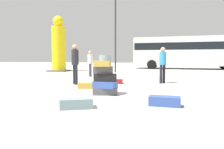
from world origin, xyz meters
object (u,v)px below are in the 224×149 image
person_bearded_onlooker (90,61)px  lamp_post (115,14)px  suitcase_navy_foreground_near (164,101)px  yellow_dummy_statue (59,47)px  person_tourist_with_camera (163,62)px  suitcase_tower (105,78)px  suitcase_slate_foreground_far (76,103)px  person_passerby_in_red (75,61)px  suitcase_tan_behind_tower (89,86)px  suitcase_maroon_upright_blue (116,81)px  parked_bus (188,51)px

person_bearded_onlooker → lamp_post: size_ratio=0.22×
suitcase_navy_foreground_near → person_bearded_onlooker: size_ratio=0.47×
lamp_post → yellow_dummy_statue: bearing=178.0°
person_tourist_with_camera → suitcase_tower: bearing=9.2°
person_bearded_onlooker → person_tourist_with_camera: person_tourist_with_camera is taller
person_tourist_with_camera → lamp_post: bearing=-113.6°
suitcase_tower → person_tourist_with_camera: person_tourist_with_camera is taller
suitcase_navy_foreground_near → lamp_post: lamp_post is taller
suitcase_tower → yellow_dummy_statue: size_ratio=0.27×
suitcase_slate_foreground_far → lamp_post: (-1.32, 11.51, 4.35)m
person_tourist_with_camera → yellow_dummy_statue: (-8.22, 6.55, 1.08)m
suitcase_navy_foreground_near → person_tourist_with_camera: person_tourist_with_camera is taller
suitcase_slate_foreground_far → suitcase_tower: bearing=61.0°
suitcase_slate_foreground_far → yellow_dummy_statue: 13.33m
suitcase_tower → person_bearded_onlooker: size_ratio=0.79×
person_bearded_onlooker → person_passerby_in_red: person_passerby_in_red is taller
yellow_dummy_statue → suitcase_navy_foreground_near: bearing=-53.6°
suitcase_tan_behind_tower → suitcase_slate_foreground_far: bearing=-86.2°
suitcase_maroon_upright_blue → person_tourist_with_camera: person_tourist_with_camera is taller
suitcase_maroon_upright_blue → suitcase_navy_foreground_near: (1.92, -3.95, 0.02)m
suitcase_slate_foreground_far → suitcase_maroon_upright_blue: (0.07, 4.59, -0.02)m
person_passerby_in_red → parked_bus: size_ratio=0.16×
parked_bus → lamp_post: size_ratio=1.55×
suitcase_slate_foreground_far → parked_bus: parked_bus is taller
suitcase_slate_foreground_far → suitcase_tan_behind_tower: size_ratio=0.96×
suitcase_tower → lamp_post: size_ratio=0.18×
suitcase_tower → lamp_post: bearing=99.0°
person_tourist_with_camera → lamp_post: lamp_post is taller
suitcase_tower → person_passerby_in_red: person_passerby_in_red is taller
person_bearded_onlooker → person_tourist_with_camera: 4.86m
person_bearded_onlooker → suitcase_maroon_upright_blue: bearing=8.1°
suitcase_tan_behind_tower → person_bearded_onlooker: size_ratio=0.49×
lamp_post → person_passerby_in_red: bearing=-92.1°
suitcase_tan_behind_tower → lamp_post: lamp_post is taller
suitcase_slate_foreground_far → suitcase_tan_behind_tower: (-0.67, 2.93, -0.01)m
yellow_dummy_statue → lamp_post: 5.41m
suitcase_slate_foreground_far → person_tourist_with_camera: bearing=45.8°
suitcase_navy_foreground_near → person_tourist_with_camera: 4.56m
lamp_post → suitcase_tan_behind_tower: bearing=-85.7°
suitcase_tan_behind_tower → person_tourist_with_camera: (2.74, 2.18, 0.86)m
person_passerby_in_red → parked_bus: (6.52, 13.55, 0.82)m
person_bearded_onlooker → lamp_post: lamp_post is taller
suitcase_tower → person_bearded_onlooker: 6.24m
suitcase_slate_foreground_far → person_passerby_in_red: size_ratio=0.43×
suitcase_maroon_upright_blue → person_passerby_in_red: 2.02m
suitcase_maroon_upright_blue → yellow_dummy_statue: 9.62m
person_tourist_with_camera → parked_bus: size_ratio=0.15×
suitcase_maroon_upright_blue → person_tourist_with_camera: size_ratio=0.35×
suitcase_navy_foreground_near → lamp_post: bearing=111.7°
suitcase_tower → person_tourist_with_camera: bearing=60.7°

